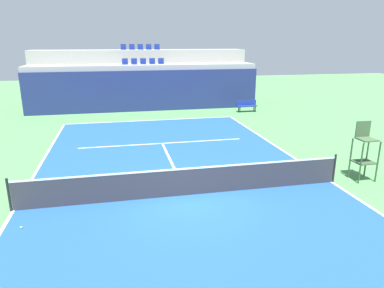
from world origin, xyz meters
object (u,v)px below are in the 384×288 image
player_bench (247,105)px  tennis_ball_0 (21,227)px  tennis_net (187,181)px  umpire_chair (364,149)px

player_bench → tennis_ball_0: size_ratio=22.73×
tennis_net → tennis_ball_0: size_ratio=167.88×
player_bench → tennis_ball_0: (-12.14, -14.65, -0.46)m
tennis_net → umpire_chair: size_ratio=5.04×
tennis_net → player_bench: 15.26m
tennis_net → umpire_chair: (6.70, 0.06, 0.68)m
tennis_ball_0 → umpire_chair: bearing=6.1°
tennis_net → player_bench: (7.20, 13.45, -0.00)m
umpire_chair → tennis_net: bearing=-179.5°
umpire_chair → tennis_ball_0: size_ratio=33.33×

